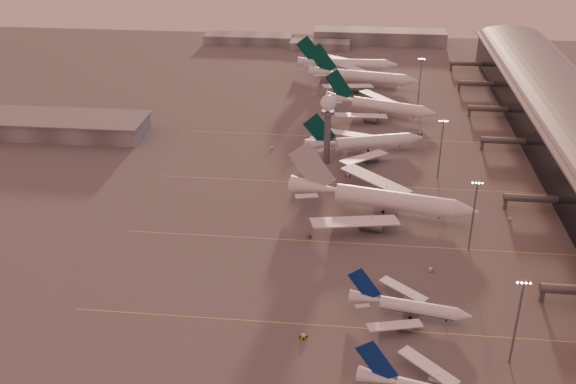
# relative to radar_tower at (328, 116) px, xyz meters

# --- Properties ---
(ground) EXTENTS (700.00, 700.00, 0.00)m
(ground) POSITION_rel_radar_tower_xyz_m (-5.00, -120.00, -20.95)
(ground) COLOR #545252
(ground) RESTS_ON ground
(taxiway_markings) EXTENTS (180.00, 185.25, 0.02)m
(taxiway_markings) POSITION_rel_radar_tower_xyz_m (25.00, -64.00, -20.94)
(taxiway_markings) COLOR #F1DF55
(taxiway_markings) RESTS_ON ground
(hangar) EXTENTS (82.00, 27.00, 8.50)m
(hangar) POSITION_rel_radar_tower_xyz_m (-125.00, 20.00, -16.63)
(hangar) COLOR slate
(hangar) RESTS_ON ground
(radar_tower) EXTENTS (6.40, 6.40, 31.10)m
(radar_tower) POSITION_rel_radar_tower_xyz_m (0.00, 0.00, 0.00)
(radar_tower) COLOR #5C5F64
(radar_tower) RESTS_ON ground
(mast_a) EXTENTS (3.60, 0.56, 25.00)m
(mast_a) POSITION_rel_radar_tower_xyz_m (53.00, -120.00, -7.21)
(mast_a) COLOR #5C5F64
(mast_a) RESTS_ON ground
(mast_b) EXTENTS (3.60, 0.56, 25.00)m
(mast_b) POSITION_rel_radar_tower_xyz_m (50.00, -65.00, -7.21)
(mast_b) COLOR #5C5F64
(mast_b) RESTS_ON ground
(mast_c) EXTENTS (3.60, 0.56, 25.00)m
(mast_c) POSITION_rel_radar_tower_xyz_m (45.00, -10.00, -7.21)
(mast_c) COLOR #5C5F64
(mast_c) RESTS_ON ground
(mast_d) EXTENTS (3.60, 0.56, 25.00)m
(mast_d) POSITION_rel_radar_tower_xyz_m (43.00, 80.00, -7.21)
(mast_d) COLOR #5C5F64
(mast_d) RESTS_ON ground
(distant_horizon) EXTENTS (165.00, 37.50, 9.00)m
(distant_horizon) POSITION_rel_radar_tower_xyz_m (-2.38, 205.14, -17.06)
(distant_horizon) COLOR slate
(distant_horizon) RESTS_ON ground
(narrowbody_mid) EXTENTS (34.32, 27.17, 13.50)m
(narrowbody_mid) POSITION_rel_radar_tower_xyz_m (28.58, -103.39, -18.22)
(narrowbody_mid) COLOR white
(narrowbody_mid) RESTS_ON ground
(widebody_white) EXTENTS (67.98, 53.92, 24.20)m
(widebody_white) POSITION_rel_radar_tower_xyz_m (22.06, -42.84, -16.75)
(widebody_white) COLOR white
(widebody_white) RESTS_ON ground
(greentail_a) EXTENTS (52.24, 41.56, 19.57)m
(greentail_a) POSITION_rel_radar_tower_xyz_m (15.87, 13.22, -17.49)
(greentail_a) COLOR white
(greentail_a) RESTS_ON ground
(greentail_b) EXTENTS (55.41, 44.02, 20.91)m
(greentail_b) POSITION_rel_radar_tower_xyz_m (22.97, 60.98, -17.26)
(greentail_b) COLOR white
(greentail_b) RESTS_ON ground
(greentail_c) EXTENTS (62.19, 49.81, 22.76)m
(greentail_c) POSITION_rel_radar_tower_xyz_m (14.29, 108.48, -16.93)
(greentail_c) COLOR white
(greentail_c) RESTS_ON ground
(greentail_d) EXTENTS (60.33, 48.68, 21.90)m
(greentail_d) POSITION_rel_radar_tower_xyz_m (5.10, 134.46, -17.08)
(greentail_d) COLOR white
(greentail_d) RESTS_ON ground
(gsv_tug_mid) EXTENTS (4.11, 3.80, 1.01)m
(gsv_tug_mid) POSITION_rel_radar_tower_xyz_m (0.26, -115.94, -20.43)
(gsv_tug_mid) COLOR yellow
(gsv_tug_mid) RESTS_ON ground
(gsv_truck_b) EXTENTS (6.16, 3.43, 2.35)m
(gsv_truck_b) POSITION_rel_radar_tower_xyz_m (37.02, -79.62, -19.75)
(gsv_truck_b) COLOR silver
(gsv_truck_b) RESTS_ON ground
(gsv_truck_c) EXTENTS (5.05, 5.82, 2.31)m
(gsv_truck_c) POSITION_rel_radar_tower_xyz_m (-2.19, -62.49, -19.77)
(gsv_truck_c) COLOR #535558
(gsv_truck_c) RESTS_ON ground
(gsv_catering_b) EXTENTS (4.57, 2.25, 3.71)m
(gsv_catering_b) POSITION_rel_radar_tower_xyz_m (67.12, -43.03, -19.10)
(gsv_catering_b) COLOR silver
(gsv_catering_b) RESTS_ON ground
(gsv_tug_far) EXTENTS (3.20, 4.30, 1.10)m
(gsv_tug_far) POSITION_rel_radar_tower_xyz_m (9.24, -12.82, -20.38)
(gsv_tug_far) COLOR silver
(gsv_tug_far) RESTS_ON ground
(gsv_truck_d) EXTENTS (2.94, 5.26, 2.01)m
(gsv_truck_d) POSITION_rel_radar_tower_xyz_m (-24.60, 13.27, -19.92)
(gsv_truck_d) COLOR silver
(gsv_truck_d) RESTS_ON ground
(gsv_tug_hangar) EXTENTS (4.22, 3.02, 1.10)m
(gsv_tug_hangar) POSITION_rel_radar_tower_xyz_m (41.30, 37.24, -20.38)
(gsv_tug_hangar) COLOR yellow
(gsv_tug_hangar) RESTS_ON ground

